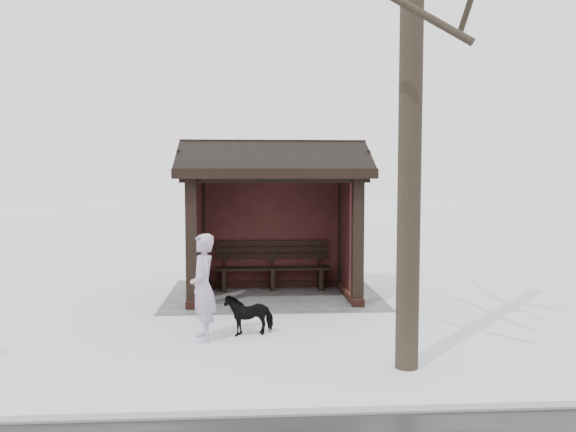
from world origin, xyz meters
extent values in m
plane|color=white|center=(0.00, 0.00, 0.00)|extent=(120.00, 120.00, 0.00)
cube|color=gray|center=(0.00, 5.50, 0.01)|extent=(120.00, 0.15, 0.06)
cube|color=gray|center=(0.00, -0.20, 0.01)|extent=(4.20, 3.20, 0.02)
cube|color=#381B14|center=(0.00, -0.90, 0.08)|extent=(3.30, 0.22, 0.16)
cube|color=#381B14|center=(-1.50, 0.00, 0.08)|extent=(0.22, 2.10, 0.16)
cube|color=#381B14|center=(1.50, 0.00, 0.08)|extent=(0.22, 2.10, 0.16)
cube|color=black|center=(-1.50, 0.90, 1.15)|extent=(0.20, 0.20, 2.30)
cube|color=black|center=(1.50, 0.90, 1.15)|extent=(0.20, 0.20, 2.30)
cube|color=black|center=(-1.50, -0.90, 1.15)|extent=(0.20, 0.20, 2.30)
cube|color=black|center=(1.50, -0.90, 1.15)|extent=(0.20, 0.20, 2.30)
cube|color=black|center=(0.00, -0.90, 1.23)|extent=(2.80, 0.08, 2.14)
cube|color=black|center=(-1.50, -0.31, 1.23)|extent=(0.08, 1.17, 2.14)
cube|color=black|center=(1.50, -0.31, 1.23)|extent=(0.08, 1.17, 2.14)
cube|color=black|center=(0.00, 0.90, 2.36)|extent=(3.40, 0.20, 0.18)
cube|color=black|center=(0.00, -0.90, 2.36)|extent=(3.40, 0.20, 0.18)
cylinder|color=black|center=(-1.50, 4.20, 4.28)|extent=(0.29, 0.29, 8.55)
imported|color=#AD9DB8|center=(1.14, 2.84, 0.78)|extent=(0.52, 0.65, 1.56)
imported|color=black|center=(0.47, 2.56, 0.30)|extent=(0.77, 0.48, 0.61)
camera|label=1|loc=(0.42, 10.94, 2.40)|focal=35.00mm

